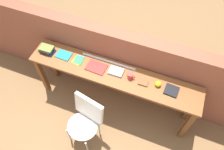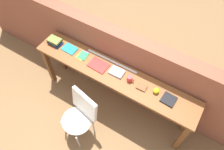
# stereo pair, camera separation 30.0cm
# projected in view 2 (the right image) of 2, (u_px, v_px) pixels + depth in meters

# --- Properties ---
(ground_plane) EXTENTS (40.00, 40.00, 0.00)m
(ground_plane) POSITION_uv_depth(u_px,v_px,m) (104.00, 116.00, 3.63)
(ground_plane) COLOR brown
(brick_wall_back) EXTENTS (6.00, 0.20, 1.32)m
(brick_wall_back) POSITION_uv_depth(u_px,v_px,m) (125.00, 66.00, 3.39)
(brick_wall_back) COLOR brown
(brick_wall_back) RESTS_ON ground
(sideboard) EXTENTS (2.50, 0.44, 0.88)m
(sideboard) POSITION_uv_depth(u_px,v_px,m) (114.00, 79.00, 3.16)
(sideboard) COLOR brown
(sideboard) RESTS_ON ground
(chair_white_moulded) EXTENTS (0.52, 0.53, 0.89)m
(chair_white_moulded) POSITION_uv_depth(u_px,v_px,m) (79.00, 115.00, 3.07)
(chair_white_moulded) COLOR silver
(chair_white_moulded) RESTS_ON ground
(book_stack_leftmost) EXTENTS (0.24, 0.17, 0.09)m
(book_stack_leftmost) POSITION_uv_depth(u_px,v_px,m) (55.00, 41.00, 3.33)
(book_stack_leftmost) COLOR navy
(book_stack_leftmost) RESTS_ON sideboard
(magazine_cycling) EXTENTS (0.23, 0.17, 0.01)m
(magazine_cycling) POSITION_uv_depth(u_px,v_px,m) (70.00, 49.00, 3.29)
(magazine_cycling) COLOR #19757A
(magazine_cycling) RESTS_ON sideboard
(pamphlet_pile_colourful) EXTENTS (0.16, 0.19, 0.01)m
(pamphlet_pile_colourful) POSITION_uv_depth(u_px,v_px,m) (83.00, 55.00, 3.22)
(pamphlet_pile_colourful) COLOR #3399D8
(pamphlet_pile_colourful) RESTS_ON sideboard
(book_open_centre) EXTENTS (0.29, 0.21, 0.02)m
(book_open_centre) POSITION_uv_depth(u_px,v_px,m) (98.00, 65.00, 3.12)
(book_open_centre) COLOR red
(book_open_centre) RESTS_ON sideboard
(book_grey_hardcover) EXTENTS (0.20, 0.15, 0.03)m
(book_grey_hardcover) POSITION_uv_depth(u_px,v_px,m) (117.00, 72.00, 3.04)
(book_grey_hardcover) COLOR #9E9EA3
(book_grey_hardcover) RESTS_ON sideboard
(mug) EXTENTS (0.11, 0.08, 0.09)m
(mug) POSITION_uv_depth(u_px,v_px,m) (130.00, 79.00, 2.94)
(mug) COLOR red
(mug) RESTS_ON sideboard
(leather_journal_brown) EXTENTS (0.13, 0.10, 0.02)m
(leather_journal_brown) POSITION_uv_depth(u_px,v_px,m) (142.00, 87.00, 2.91)
(leather_journal_brown) COLOR brown
(leather_journal_brown) RESTS_ON sideboard
(sports_ball_small) EXTENTS (0.08, 0.08, 0.08)m
(sports_ball_small) POSITION_uv_depth(u_px,v_px,m) (156.00, 91.00, 2.84)
(sports_ball_small) COLOR yellow
(sports_ball_small) RESTS_ON sideboard
(book_repair_rightmost) EXTENTS (0.19, 0.18, 0.02)m
(book_repair_rightmost) POSITION_uv_depth(u_px,v_px,m) (169.00, 99.00, 2.80)
(book_repair_rightmost) COLOR black
(book_repair_rightmost) RESTS_ON sideboard
(ruler_metal_back_edge) EXTENTS (0.82, 0.03, 0.00)m
(ruler_metal_back_edge) POSITION_uv_depth(u_px,v_px,m) (112.00, 61.00, 3.17)
(ruler_metal_back_edge) COLOR silver
(ruler_metal_back_edge) RESTS_ON sideboard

